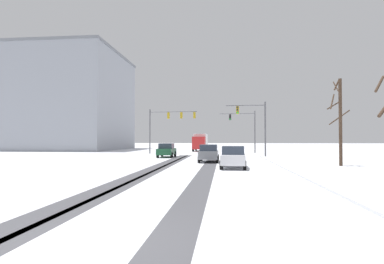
{
  "coord_description": "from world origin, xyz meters",
  "views": [
    {
      "loc": [
        2.93,
        -6.34,
        2.15
      ],
      "look_at": [
        0.0,
        22.89,
        2.8
      ],
      "focal_mm": 29.23,
      "sensor_mm": 36.0,
      "label": 1
    }
  ],
  "objects": [
    {
      "name": "car_grey_second",
      "position": [
        1.58,
        22.86,
        0.82
      ],
      "size": [
        1.86,
        4.11,
        1.62
      ],
      "color": "slate",
      "rests_on": "ground"
    },
    {
      "name": "ground_plane",
      "position": [
        0.0,
        0.0,
        0.0
      ],
      "size": [
        300.0,
        300.0,
        0.0
      ],
      "primitive_type": "plane",
      "color": "silver"
    },
    {
      "name": "bare_tree_sidewalk_mid",
      "position": [
        12.21,
        19.64,
        3.74
      ],
      "size": [
        1.89,
        1.46,
        6.97
      ],
      "color": "#423023",
      "rests_on": "ground"
    },
    {
      "name": "wheel_track_center",
      "position": [
        1.83,
        16.35,
        0.0
      ],
      "size": [
        1.08,
        35.97,
        0.01
      ],
      "primitive_type": "cube",
      "color": "#4C4C51",
      "rests_on": "ground"
    },
    {
      "name": "box_truck_delivery",
      "position": [
        -1.13,
        48.77,
        1.63
      ],
      "size": [
        2.38,
        7.43,
        3.02
      ],
      "color": "red",
      "rests_on": "ground"
    },
    {
      "name": "car_dark_green_lead",
      "position": [
        -3.7,
        29.86,
        0.82
      ],
      "size": [
        1.84,
        4.1,
        1.62
      ],
      "color": "#194C2D",
      "rests_on": "ground"
    },
    {
      "name": "traffic_signal_far_left",
      "position": [
        -4.99,
        38.52,
        4.82
      ],
      "size": [
        7.07,
        0.68,
        6.5
      ],
      "color": "#56565B",
      "rests_on": "ground"
    },
    {
      "name": "traffic_signal_near_right",
      "position": [
        6.6,
        30.73,
        4.34
      ],
      "size": [
        4.66,
        0.39,
        6.5
      ],
      "color": "#56565B",
      "rests_on": "ground"
    },
    {
      "name": "office_building_far_left_block",
      "position": [
        -30.31,
        53.98,
        9.65
      ],
      "size": [
        25.56,
        22.3,
        19.29
      ],
      "color": "#9399A3",
      "rests_on": "ground"
    },
    {
      "name": "traffic_signal_far_right",
      "position": [
        6.33,
        42.78,
        4.4
      ],
      "size": [
        5.53,
        0.49,
        6.5
      ],
      "color": "#56565B",
      "rests_on": "ground"
    },
    {
      "name": "wheel_track_right_lane",
      "position": [
        -1.5,
        16.35,
        0.0
      ],
      "size": [
        0.74,
        35.97,
        0.01
      ],
      "primitive_type": "cube",
      "color": "#4C4C51",
      "rests_on": "ground"
    },
    {
      "name": "sidewalk_kerb_right",
      "position": [
        9.21,
        14.71,
        0.06
      ],
      "size": [
        4.0,
        35.97,
        0.12
      ],
      "primitive_type": "cube",
      "color": "white",
      "rests_on": "ground"
    },
    {
      "name": "wheel_track_left_lane",
      "position": [
        -2.16,
        16.35,
        0.0
      ],
      "size": [
        1.11,
        35.97,
        0.01
      ],
      "primitive_type": "cube",
      "color": "#4C4C51",
      "rests_on": "ground"
    },
    {
      "name": "car_white_third",
      "position": [
        3.66,
        16.84,
        0.82
      ],
      "size": [
        1.99,
        4.18,
        1.62
      ],
      "color": "silver",
      "rests_on": "ground"
    }
  ]
}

